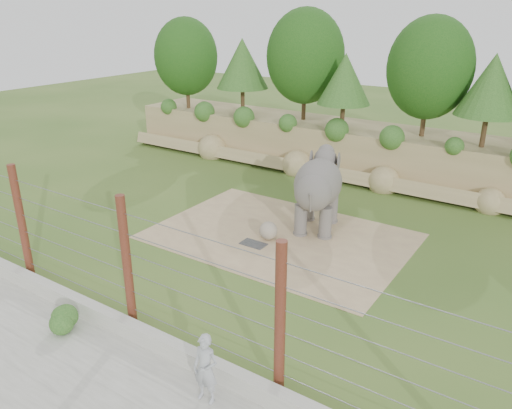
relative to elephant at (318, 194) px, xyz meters
The scene contains 11 objects.
ground 4.96m from the elephant, 106.59° to the right, with size 90.00×90.00×0.00m, color #3D6223.
back_embankment 8.54m from the elephant, 95.30° to the left, with size 30.00×5.52×8.77m.
dirt_patch 2.32m from the elephant, 119.12° to the right, with size 10.00×7.00×0.02m, color tan.
drain_grate 3.40m from the elephant, 115.35° to the right, with size 1.00×0.60×0.03m, color #262628.
elephant is the anchor object (origin of this frame).
stone_ball 2.57m from the elephant, 118.20° to the right, with size 0.73×0.73×0.73m, color gray.
retaining_wall 9.70m from the elephant, 98.05° to the right, with size 26.00×0.35×0.50m, color #A5A498.
walkway 11.70m from the elephant, 96.67° to the right, with size 26.00×4.00×0.01m, color #A5A498.
barrier_fence 9.13m from the elephant, 98.49° to the right, with size 20.26×0.26×4.00m.
walkway_shrub 10.75m from the elephant, 105.05° to the right, with size 0.73×0.73×0.73m, color #24521C.
zookeeper 10.52m from the elephant, 76.74° to the right, with size 0.65×0.42×1.77m, color #B3B7BD.
Camera 1 is at (9.86, -12.76, 8.61)m, focal length 35.00 mm.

